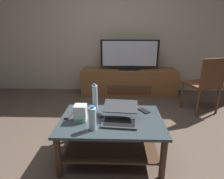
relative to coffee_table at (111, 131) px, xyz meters
The scene contains 13 objects.
ground_plane 0.30m from the coffee_table, 130.18° to the left, with size 7.68×7.68×0.00m, color #4C3D33.
back_wall 2.59m from the coffee_table, 90.36° to the left, with size 6.40×0.12×2.80m, color #B2A38C.
coffee_table is the anchor object (origin of this frame).
media_cabinet 2.05m from the coffee_table, 81.93° to the left, with size 1.91×0.49×0.52m.
television 2.09m from the coffee_table, 81.84° to the left, with size 1.14×0.20×0.58m.
dining_chair 1.84m from the coffee_table, 38.64° to the left, with size 0.56×0.56×0.90m.
laptop 0.21m from the coffee_table, 25.85° to the right, with size 0.37×0.38×0.16m.
router_box 0.37m from the coffee_table, behind, with size 0.12×0.11×0.16m.
water_bottle_near 0.36m from the coffee_table, 127.75° to the right, with size 0.07×0.07×0.23m.
water_bottle_far 0.42m from the coffee_table, 127.39° to the left, with size 0.06×0.06×0.29m.
cell_phone 0.43m from the coffee_table, 29.27° to the left, with size 0.07×0.14×0.01m, color black.
tv_remote 0.23m from the coffee_table, 150.50° to the left, with size 0.04×0.16×0.02m, color #2D2D30.
soundbar_remote 0.47m from the coffee_table, behind, with size 0.04×0.16×0.02m, color #2D2D30.
Camera 1 is at (0.08, -1.72, 1.31)m, focal length 30.04 mm.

